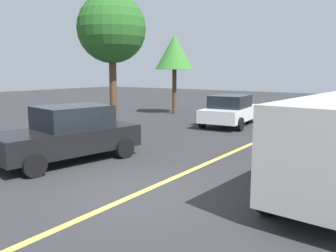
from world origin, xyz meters
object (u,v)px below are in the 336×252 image
Objects in this scene: car_white_mid_road at (231,110)px; tree_left_verge at (174,53)px; car_black_near_curb at (69,134)px; tree_centre_verge at (112,29)px.

tree_left_verge reaches higher than car_white_mid_road.
car_white_mid_road is 9.48m from car_black_near_curb.
car_black_near_curb is 0.74× the size of tree_centre_verge.
car_black_near_curb is (-9.42, 1.02, 0.06)m from car_white_mid_road.
tree_centre_verge is (4.96, 2.88, 3.78)m from car_black_near_curb.
car_black_near_curb reaches higher than car_white_mid_road.
car_black_near_curb is 13.02m from tree_left_verge.
tree_centre_verge reaches higher than tree_left_verge.
car_white_mid_road is at bearing -41.16° from tree_centre_verge.
tree_left_verge is at bearing 10.54° from tree_centre_verge.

